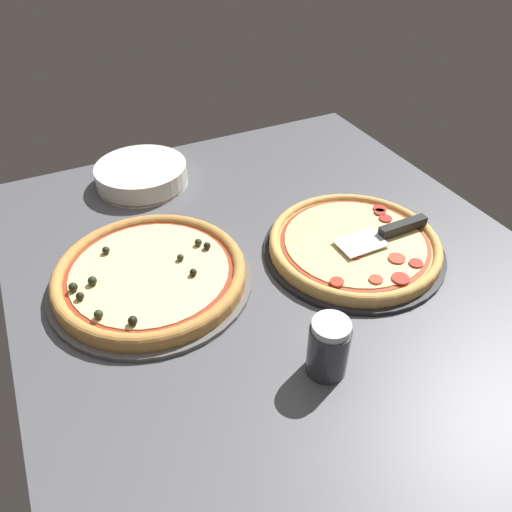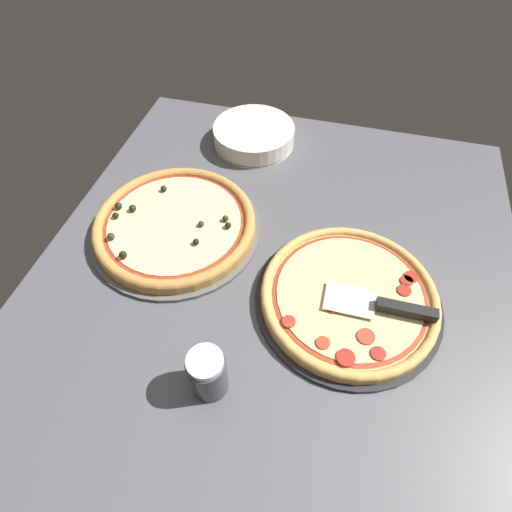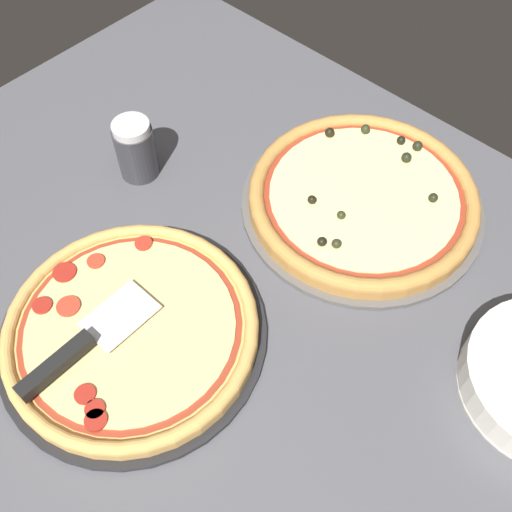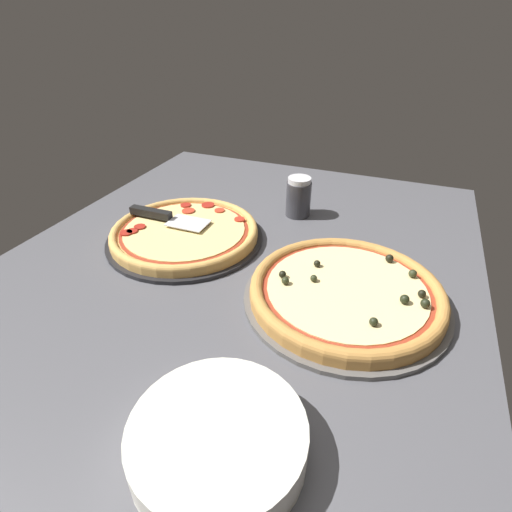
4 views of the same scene
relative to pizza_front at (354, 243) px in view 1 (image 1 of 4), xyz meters
The scene contains 8 objects.
ground_plane 17.36cm from the pizza_front, 86.30° to the left, with size 129.17×109.52×3.60cm, color #4C4C51.
pizza_pan_front 1.95cm from the pizza_front, 30.82° to the left, with size 39.96×39.96×1.00cm, color black.
pizza_front is the anchor object (origin of this frame).
pizza_pan_back 44.52cm from the pizza_front, 77.15° to the left, with size 41.74×41.74×1.00cm, color #565451.
pizza_back 44.50cm from the pizza_front, 77.17° to the left, with size 39.23×39.23×4.23cm.
serving_spatula 8.97cm from the pizza_front, 102.94° to the right, with size 7.01×22.35×2.00cm.
plate_stack 59.55cm from the pizza_front, 34.62° to the left, with size 23.94×23.94×5.60cm.
parmesan_shaker 33.78cm from the pizza_front, 137.26° to the left, with size 7.00×7.00×11.35cm.
Camera 1 is at (-69.28, 40.72, 69.61)cm, focal length 35.00 mm.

